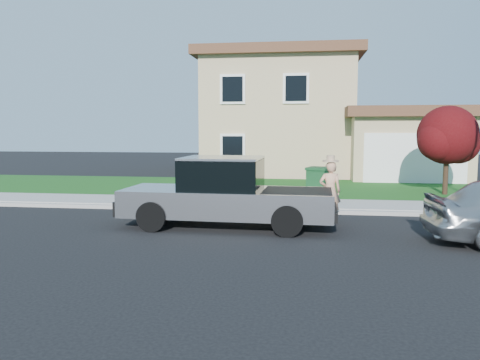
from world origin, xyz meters
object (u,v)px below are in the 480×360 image
object	(u,v)px
trash_bin	(318,184)
woman	(330,190)
pickup_truck	(227,194)
ornamental_tree	(448,138)

from	to	relation	value
trash_bin	woman	bearing A→B (deg)	-66.07
pickup_truck	woman	world-z (taller)	pickup_truck
trash_bin	ornamental_tree	bearing A→B (deg)	46.48
pickup_truck	ornamental_tree	distance (m)	9.97
woman	trash_bin	size ratio (longest dim) A/B	1.62
woman	trash_bin	world-z (taller)	woman
woman	trash_bin	xyz separation A→B (m)	(-0.25, 2.77, -0.15)
woman	ornamental_tree	xyz separation A→B (m)	(4.63, 5.34, 1.37)
ornamental_tree	trash_bin	distance (m)	5.72
pickup_truck	trash_bin	world-z (taller)	pickup_truck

